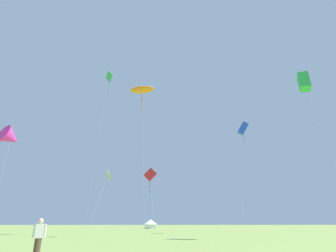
{
  "coord_description": "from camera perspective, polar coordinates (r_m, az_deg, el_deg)",
  "views": [
    {
      "loc": [
        -1.98,
        -4.47,
        1.55
      ],
      "look_at": [
        0.0,
        32.0,
        14.55
      ],
      "focal_mm": 29.08,
      "sensor_mm": 36.0,
      "label": 1
    }
  ],
  "objects": [
    {
      "name": "kite_lime_diamond",
      "position": [
        34.68,
        -12.52,
        -10.37
      ],
      "size": [
        1.93,
        3.01,
        7.68
      ],
      "color": "#99DB2D",
      "rests_on": "ground"
    },
    {
      "name": "kite_magenta_delta",
      "position": [
        42.09,
        -30.16,
        -2.12
      ],
      "size": [
        3.82,
        3.91,
        13.88
      ],
      "color": "#E02DA3",
      "rests_on": "ground"
    },
    {
      "name": "festival_tent_center",
      "position": [
        79.05,
        -3.7,
        -19.71
      ],
      "size": [
        3.71,
        3.71,
        2.41
      ],
      "color": "white",
      "rests_on": "ground"
    },
    {
      "name": "person_spectator",
      "position": [
        14.17,
        -25.55,
        -20.67
      ],
      "size": [
        0.57,
        0.31,
        1.73
      ],
      "color": "#473828",
      "rests_on": "ground"
    },
    {
      "name": "kite_red_diamond",
      "position": [
        57.97,
        -3.75,
        -10.26
      ],
      "size": [
        2.91,
        3.04,
        12.6
      ],
      "color": "red",
      "rests_on": "ground"
    },
    {
      "name": "kite_green_diamond",
      "position": [
        71.28,
        -12.29,
        9.76
      ],
      "size": [
        3.42,
        2.24,
        37.96
      ],
      "color": "green",
      "rests_on": "ground"
    },
    {
      "name": "kite_blue_box",
      "position": [
        47.97,
        15.45,
        -0.5
      ],
      "size": [
        2.89,
        1.34,
        17.8
      ],
      "color": "blue",
      "rests_on": "ground"
    },
    {
      "name": "kite_green_box",
      "position": [
        36.33,
        26.61,
        8.27
      ],
      "size": [
        3.19,
        1.93,
        18.49
      ],
      "color": "green",
      "rests_on": "ground"
    },
    {
      "name": "kite_orange_parafoil",
      "position": [
        45.09,
        -5.44,
        7.56
      ],
      "size": [
        4.22,
        3.52,
        22.79
      ],
      "color": "orange",
      "rests_on": "ground"
    }
  ]
}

